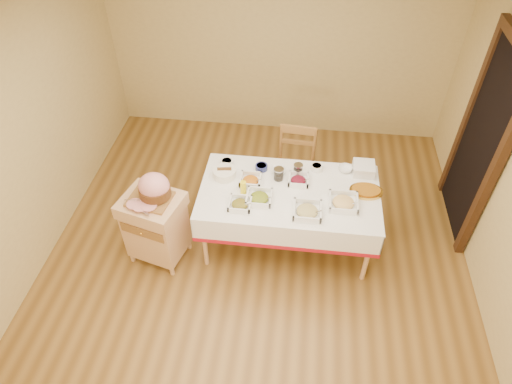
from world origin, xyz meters
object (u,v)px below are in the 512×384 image
dining_chair (295,168)px  ham_on_board (154,189)px  preserve_jar_right (298,170)px  bread_basket (225,173)px  butcher_cart (156,225)px  brass_platter (366,191)px  preserve_jar_left (279,174)px  mustard_bottle (243,187)px  plate_stack (364,169)px  dining_table (289,202)px

dining_chair → ham_on_board: 1.70m
preserve_jar_right → bread_basket: size_ratio=0.52×
butcher_cart → preserve_jar_right: size_ratio=6.50×
butcher_cart → brass_platter: bearing=11.5°
dining_chair → bread_basket: (-0.72, -0.52, 0.30)m
preserve_jar_left → preserve_jar_right: preserve_jar_left is taller
ham_on_board → mustard_bottle: size_ratio=2.34×
dining_chair → preserve_jar_left: size_ratio=7.29×
mustard_bottle → bread_basket: bearing=135.0°
bread_basket → plate_stack: 1.46m
bread_basket → butcher_cart: bearing=-142.4°
dining_chair → brass_platter: (0.74, -0.59, 0.27)m
preserve_jar_right → dining_table: bearing=-103.9°
dining_table → mustard_bottle: 0.53m
mustard_bottle → brass_platter: 1.24m
dining_chair → preserve_jar_left: dining_chair is taller
mustard_bottle → bread_basket: 0.33m
preserve_jar_left → plate_stack: bearing=13.4°
ham_on_board → preserve_jar_right: (1.36, 0.59, -0.12)m
butcher_cart → preserve_jar_right: preserve_jar_right is taller
ham_on_board → brass_platter: 2.10m
plate_stack → bread_basket: bearing=-170.7°
dining_chair → brass_platter: bearing=-38.9°
bread_basket → mustard_bottle: bearing=-45.0°
preserve_jar_left → dining_chair: bearing=72.9°
plate_stack → preserve_jar_left: bearing=-166.6°
dining_table → preserve_jar_right: 0.36m
mustard_bottle → brass_platter: mustard_bottle is taller
bread_basket → brass_platter: 1.46m
dining_chair → plate_stack: bearing=-21.6°
butcher_cart → ham_on_board: size_ratio=1.90×
butcher_cart → brass_platter: butcher_cart is taller
dining_table → preserve_jar_left: preserve_jar_left is taller
dining_table → butcher_cart: butcher_cart is taller
plate_stack → mustard_bottle: bearing=-159.0°
bread_basket → brass_platter: bearing=-2.8°
preserve_jar_left → mustard_bottle: 0.42m
ham_on_board → brass_platter: ham_on_board is taller
ham_on_board → bread_basket: size_ratio=1.77×
dining_table → preserve_jar_left: 0.31m
dining_table → plate_stack: 0.87m
mustard_bottle → bread_basket: size_ratio=0.75×
butcher_cart → mustard_bottle: mustard_bottle is taller
preserve_jar_right → bread_basket: preserve_jar_right is taller
preserve_jar_left → mustard_bottle: (-0.33, -0.26, 0.02)m
preserve_jar_left → brass_platter: 0.90m
dining_chair → plate_stack: 0.84m
preserve_jar_right → brass_platter: size_ratio=0.37×
dining_table → bread_basket: bread_basket is taller
mustard_bottle → preserve_jar_right: bearing=34.1°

